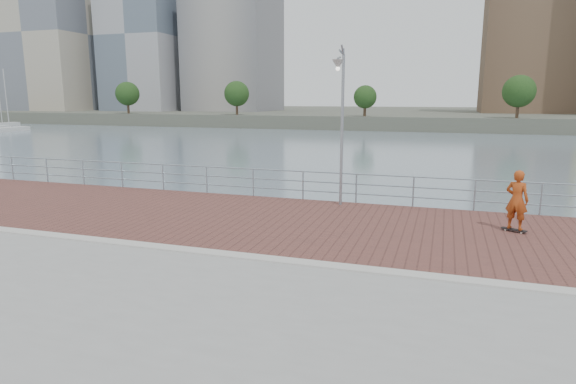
% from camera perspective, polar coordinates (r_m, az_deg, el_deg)
% --- Properties ---
extents(water, '(400.00, 400.00, 0.00)m').
position_cam_1_polar(water, '(12.61, -2.95, -16.61)').
color(water, slate).
rests_on(water, ground).
extents(brick_lane, '(40.00, 6.80, 0.02)m').
position_cam_1_polar(brick_lane, '(15.08, 1.89, -3.69)').
color(brick_lane, brown).
rests_on(brick_lane, seawall).
extents(curb, '(40.00, 0.40, 0.06)m').
position_cam_1_polar(curb, '(11.80, -3.04, -7.86)').
color(curb, '#B7B5AD').
rests_on(curb, seawall).
extents(far_shore, '(320.00, 95.00, 2.50)m').
position_cam_1_polar(far_shore, '(133.04, 16.53, 8.72)').
color(far_shore, '#4C5142').
rests_on(far_shore, ground).
extents(guardrail, '(39.06, 0.06, 1.13)m').
position_cam_1_polar(guardrail, '(18.15, 4.91, 1.02)').
color(guardrail, '#8C9EA8').
rests_on(guardrail, brick_lane).
extents(street_lamp, '(0.39, 1.14, 5.36)m').
position_cam_1_polar(street_lamp, '(16.87, 6.22, 10.89)').
color(street_lamp, gray).
rests_on(street_lamp, brick_lane).
extents(skateboard, '(0.71, 0.45, 0.08)m').
position_cam_1_polar(skateboard, '(15.53, 25.22, -4.06)').
color(skateboard, black).
rests_on(skateboard, brick_lane).
extents(skateboarder, '(0.75, 0.64, 1.74)m').
position_cam_1_polar(skateboarder, '(15.33, 25.49, -0.84)').
color(skateboarder, '#A84116').
rests_on(skateboarder, skateboard).
extents(shoreline_trees, '(144.95, 5.20, 6.93)m').
position_cam_1_polar(shoreline_trees, '(87.47, 20.70, 10.91)').
color(shoreline_trees, '#473323').
rests_on(shoreline_trees, far_shore).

